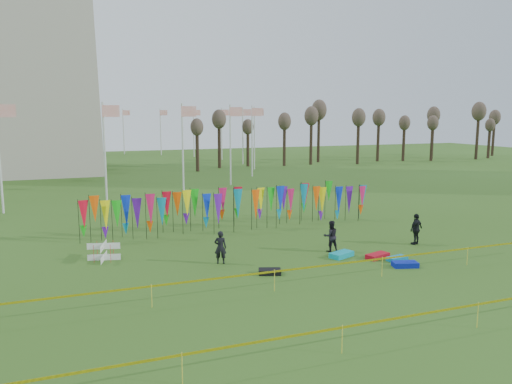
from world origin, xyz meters
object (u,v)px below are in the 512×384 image
object	(u,v)px
box_kite	(104,252)
kite_bag_teal	(397,259)
kite_bag_blue	(405,264)
kite_bag_black	(270,272)
kite_bag_turquoise	(342,255)
kite_bag_red	(378,256)
person_mid	(331,236)
person_right	(416,229)
person_left	(220,247)

from	to	relation	value
box_kite	kite_bag_teal	world-z (taller)	box_kite
kite_bag_blue	kite_bag_black	size ratio (longest dim) A/B	1.17
kite_bag_turquoise	kite_bag_blue	distance (m)	3.15
kite_bag_red	person_mid	bearing A→B (deg)	129.60
person_right	kite_bag_blue	xyz separation A→B (m)	(-3.11, -3.19, -0.74)
kite_bag_teal	person_left	bearing A→B (deg)	162.60
kite_bag_turquoise	kite_bag_teal	distance (m)	2.68
box_kite	person_mid	world-z (taller)	person_mid
box_kite	person_right	distance (m)	16.46
kite_bag_turquoise	kite_bag_black	xyz separation A→B (m)	(-4.38, -1.23, -0.01)
box_kite	kite_bag_black	distance (m)	8.30
person_mid	kite_bag_teal	distance (m)	3.51
kite_bag_black	person_left	bearing A→B (deg)	124.68
kite_bag_red	kite_bag_turquoise	bearing A→B (deg)	153.12
person_right	kite_bag_teal	size ratio (longest dim) A/B	1.66
person_right	kite_bag_red	size ratio (longest dim) A/B	1.37
person_right	kite_bag_turquoise	bearing A→B (deg)	-11.03
person_mid	person_right	distance (m)	5.08
person_mid	kite_bag_teal	bearing A→B (deg)	137.10
person_mid	kite_bag_teal	size ratio (longest dim) A/B	1.58
kite_bag_blue	kite_bag_turquoise	bearing A→B (deg)	128.25
person_right	box_kite	bearing A→B (deg)	-29.04
person_right	kite_bag_black	distance (m)	9.66
person_mid	person_right	bearing A→B (deg)	-178.05
person_right	kite_bag_red	world-z (taller)	person_right
box_kite	person_left	bearing A→B (deg)	-25.50
kite_bag_black	kite_bag_teal	size ratio (longest dim) A/B	0.95
box_kite	kite_bag_blue	bearing A→B (deg)	-24.70
kite_bag_turquoise	kite_bag_red	world-z (taller)	kite_bag_turquoise
person_left	kite_bag_turquoise	size ratio (longest dim) A/B	1.27
kite_bag_red	kite_bag_teal	xyz separation A→B (m)	(0.65, -0.69, -0.02)
person_left	kite_bag_black	distance (m)	2.89
person_left	kite_bag_blue	distance (m)	8.71
kite_bag_turquoise	kite_bag_black	size ratio (longest dim) A/B	1.28
kite_bag_red	kite_bag_black	world-z (taller)	same
person_left	person_right	distance (m)	11.04
box_kite	kite_bag_red	world-z (taller)	box_kite
box_kite	person_right	world-z (taller)	person_right
kite_bag_black	kite_bag_blue	bearing A→B (deg)	-11.15
kite_bag_red	kite_bag_black	bearing A→B (deg)	-175.89
person_mid	kite_bag_teal	xyz separation A→B (m)	(2.24, -2.60, -0.72)
kite_bag_blue	kite_bag_red	distance (m)	1.72
kite_bag_teal	kite_bag_black	bearing A→B (deg)	177.73
box_kite	kite_bag_blue	size ratio (longest dim) A/B	0.78
person_mid	kite_bag_blue	xyz separation A→B (m)	(1.96, -3.59, -0.69)
kite_bag_teal	box_kite	bearing A→B (deg)	159.36
kite_bag_blue	box_kite	bearing A→B (deg)	155.30
box_kite	kite_bag_teal	size ratio (longest dim) A/B	0.87
person_mid	person_right	xyz separation A→B (m)	(5.07, -0.40, 0.04)
box_kite	kite_bag_black	xyz separation A→B (m)	(6.78, -4.78, -0.33)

